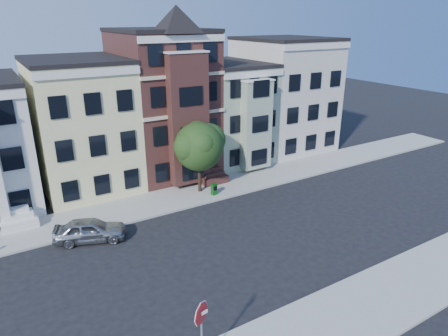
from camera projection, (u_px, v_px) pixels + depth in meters
ground at (258, 238)px, 25.31m from camera, size 120.00×120.00×0.00m
far_sidewalk at (199, 193)px, 31.68m from camera, size 60.00×4.00×0.15m
near_sidewalk at (358, 311)px, 18.89m from camera, size 60.00×4.00×0.15m
house_yellow at (82, 126)px, 31.74m from camera, size 7.00×9.00×10.00m
house_brown at (163, 104)px, 34.79m from camera, size 7.00×9.00×12.00m
house_green at (226, 113)px, 38.47m from camera, size 6.00×9.00×9.00m
house_cream at (283, 95)px, 41.52m from camera, size 8.00×9.00×11.00m
street_tree at (199, 150)px, 30.55m from camera, size 6.00×6.00×6.92m
parked_car at (90, 230)px, 24.77m from camera, size 4.68×3.15×1.48m
newspaper_box at (214, 189)px, 31.01m from camera, size 0.44×0.40×0.89m
stop_sign at (201, 332)px, 15.14m from camera, size 0.98×0.29×3.53m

